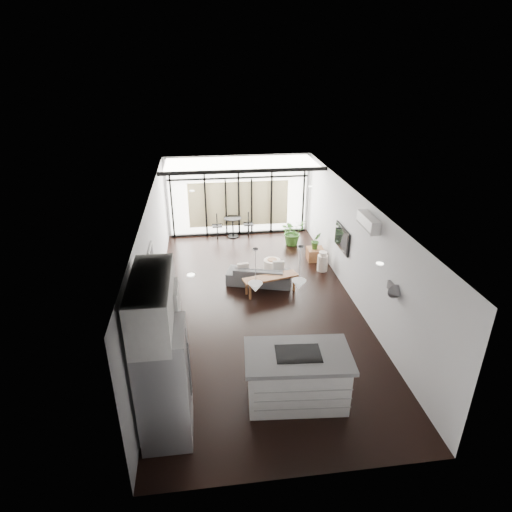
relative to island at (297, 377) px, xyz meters
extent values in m
cube|color=black|center=(-0.27, 3.38, -0.52)|extent=(5.00, 10.00, 0.00)
cube|color=white|center=(-0.27, 3.38, 2.28)|extent=(5.00, 10.00, 0.00)
cube|color=silver|center=(-2.77, 3.38, 0.88)|extent=(0.02, 10.00, 2.80)
cube|color=silver|center=(2.23, 3.38, 0.88)|extent=(0.02, 10.00, 2.80)
cube|color=silver|center=(-0.27, 8.38, 0.88)|extent=(5.00, 0.02, 2.80)
cube|color=silver|center=(-0.27, -1.62, 0.88)|extent=(5.00, 0.02, 2.80)
cube|color=black|center=(-0.27, 8.26, 0.88)|extent=(5.00, 0.20, 2.80)
cube|color=white|center=(-0.27, 7.38, 2.25)|extent=(4.70, 1.90, 0.06)
cube|color=#CDC386|center=(-0.27, 8.33, 0.58)|extent=(3.50, 0.02, 1.60)
cube|color=white|center=(0.00, 0.00, 0.00)|extent=(1.98, 1.28, 1.04)
cube|color=black|center=(0.00, 0.00, 0.52)|extent=(0.84, 0.60, 0.01)
cube|color=#9B9BA0|center=(-2.30, -0.47, 0.52)|extent=(0.80, 1.00, 2.07)
cube|color=white|center=(-2.33, 0.33, 0.67)|extent=(0.61, 0.64, 2.37)
cube|color=white|center=(-2.39, -0.12, 1.83)|extent=(0.62, 1.75, 0.86)
cone|color=white|center=(-0.67, 0.73, 1.50)|extent=(0.26, 0.26, 0.18)
cone|color=white|center=(0.13, 0.73, 1.50)|extent=(0.26, 0.26, 0.18)
imported|color=#4D4D4F|center=(-0.06, 4.53, -0.17)|extent=(1.86, 1.00, 0.70)
cube|color=brown|center=(0.16, 3.98, -0.28)|extent=(1.54, 0.72, 0.48)
cylinder|color=beige|center=(0.40, 5.15, -0.32)|extent=(0.63, 0.63, 0.40)
cube|color=brown|center=(1.88, 5.82, -0.33)|extent=(0.52, 0.52, 0.38)
imported|color=#326222|center=(1.43, 7.10, -0.16)|extent=(1.10, 1.15, 0.71)
imported|color=#326222|center=(1.88, 5.82, -0.02)|extent=(0.38, 0.58, 0.24)
cylinder|color=silver|center=(1.90, 5.07, -0.21)|extent=(0.32, 0.32, 0.61)
cube|color=black|center=(-0.51, 8.02, -0.16)|extent=(1.50, 0.62, 0.71)
cube|color=black|center=(2.19, 4.38, 0.78)|extent=(0.05, 1.10, 0.65)
cube|color=white|center=(2.11, 2.58, 1.93)|extent=(0.22, 0.90, 0.30)
cube|color=black|center=(-2.74, 2.88, 1.03)|extent=(0.04, 0.70, 0.90)
camera|label=1|loc=(-1.54, -5.94, 5.29)|focal=30.00mm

